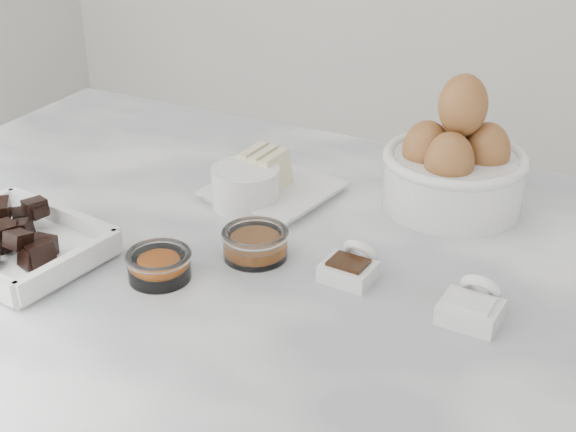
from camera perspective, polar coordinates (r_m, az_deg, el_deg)
The scene contains 9 objects.
marble_slab at distance 0.99m, azimuth -1.82°, elevation -3.55°, with size 1.20×0.80×0.04m, color white.
chocolate_dish at distance 1.02m, azimuth -18.92°, elevation -1.55°, with size 0.23×0.19×0.06m.
butter_plate at distance 1.11m, azimuth -1.15°, elevation 2.43°, with size 0.18×0.18×0.06m.
sugar_ramekin at distance 1.08m, azimuth -3.03°, elevation 2.19°, with size 0.09×0.09×0.05m.
egg_bowl at distance 1.09m, azimuth 11.76°, elevation 3.57°, with size 0.19×0.19×0.18m.
honey_bowl at distance 0.96m, azimuth -2.35°, elevation -1.93°, with size 0.08×0.08×0.04m.
zest_bowl at distance 0.93m, azimuth -9.16°, elevation -3.40°, with size 0.08×0.08×0.03m.
vanilla_spoon at distance 0.93m, azimuth 4.52°, elevation -3.56°, with size 0.06×0.07×0.04m.
salt_spoon at distance 0.88m, azimuth 13.01°, elevation -6.20°, with size 0.06×0.08×0.05m.
Camera 1 is at (0.41, -0.74, 1.43)m, focal length 50.00 mm.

